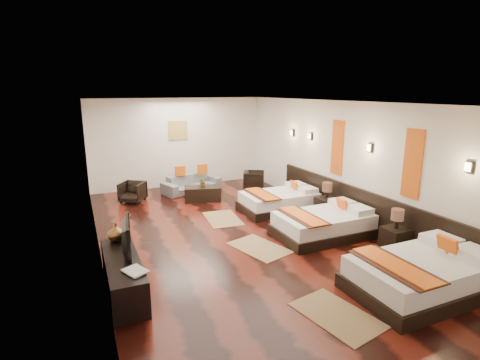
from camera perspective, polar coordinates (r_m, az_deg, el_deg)
name	(u,v)px	position (r m, az deg, el deg)	size (l,w,h in m)	color
floor	(238,236)	(8.03, -0.34, -8.59)	(5.50, 9.50, 0.01)	black
ceiling	(238,102)	(7.44, -0.37, 11.81)	(5.50, 9.50, 0.01)	white
back_wall	(178,143)	(12.05, -9.43, 5.65)	(5.50, 0.01, 2.80)	silver
left_wall	(94,186)	(7.02, -21.42, -0.82)	(0.01, 9.50, 2.80)	silver
right_wall	(345,162)	(9.04, 15.86, 2.68)	(0.01, 9.50, 2.80)	silver
headboard_panel	(365,211)	(8.66, 18.60, -4.48)	(0.08, 6.60, 0.90)	black
bed_near	(422,275)	(6.51, 26.16, -12.89)	(2.17, 1.37, 0.83)	black
bed_mid	(324,224)	(8.16, 12.78, -6.58)	(2.02, 1.27, 0.77)	black
bed_far	(280,201)	(9.66, 6.12, -3.19)	(1.93, 1.22, 0.74)	black
nightstand_a	(395,237)	(7.78, 22.69, -8.06)	(0.43, 0.43, 0.86)	black
nightstand_b	(326,205)	(9.29, 13.07, -3.80)	(0.45, 0.45, 0.88)	black
jute_mat_near	(337,315)	(5.64, 14.61, -19.40)	(0.75, 1.20, 0.01)	olive
jute_mat_mid	(259,248)	(7.47, 2.98, -10.31)	(0.75, 1.20, 0.01)	olive
jute_mat_far	(223,219)	(9.06, -2.68, -5.92)	(0.75, 1.20, 0.01)	olive
tv_console	(123,275)	(6.14, -17.44, -13.76)	(0.50, 1.80, 0.55)	black
tv	(122,237)	(6.14, -17.59, -8.26)	(0.92, 0.12, 0.53)	black
book	(127,275)	(5.50, -16.92, -13.70)	(0.26, 0.35, 0.03)	black
figurine	(116,232)	(6.66, -18.48, -7.61)	(0.29, 0.29, 0.31)	brown
sofa	(192,183)	(11.46, -7.41, -0.48)	(1.81, 0.71, 0.53)	slate
armchair_left	(133,192)	(10.73, -16.13, -1.77)	(0.61, 0.63, 0.57)	black
armchair_right	(254,180)	(11.62, 2.16, -0.04)	(0.62, 0.64, 0.58)	black
coffee_table	(203,194)	(10.51, -5.76, -2.10)	(1.00, 0.50, 0.40)	black
table_plant	(203,182)	(10.48, -5.72, -0.29)	(0.23, 0.20, 0.25)	#246220
orange_panel_a	(413,164)	(7.64, 24.93, 2.27)	(0.04, 0.40, 1.30)	#D86014
orange_panel_b	(337,147)	(9.21, 14.70, 4.84)	(0.04, 0.40, 1.30)	#D86014
sconce_near	(469,167)	(6.93, 31.67, 1.73)	(0.07, 0.12, 0.18)	black
sconce_mid	(370,148)	(8.35, 19.30, 4.70)	(0.07, 0.12, 0.18)	black
sconce_far	(310,136)	(10.05, 10.75, 6.62)	(0.07, 0.12, 0.18)	black
sconce_lounge	(292,133)	(10.80, 8.04, 7.19)	(0.07, 0.12, 0.18)	black
gold_artwork	(178,130)	(11.99, -9.48, 7.53)	(0.60, 0.04, 0.60)	#AD873F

